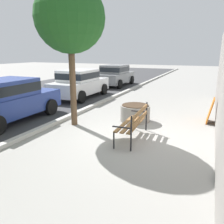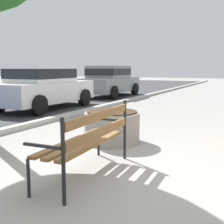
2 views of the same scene
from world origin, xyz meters
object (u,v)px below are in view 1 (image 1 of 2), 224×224
park_bench (134,121)px  leaning_signboard (210,110)px  street_tree_down_street (70,18)px  parked_car_grey (115,75)px  parked_car_blue (7,99)px  concrete_planter (135,113)px  parked_car_white (79,83)px

park_bench → leaning_signboard: bearing=-37.0°
street_tree_down_street → parked_car_grey: 10.28m
parked_car_blue → parked_car_grey: 10.23m
parked_car_blue → parked_car_grey: same height
concrete_planter → parked_car_blue: (-1.90, 4.30, 0.53)m
parked_car_blue → parked_car_grey: size_ratio=1.00×
parked_car_blue → park_bench: bearing=-88.3°
concrete_planter → leaning_signboard: bearing=-70.3°
concrete_planter → parked_car_grey: 9.40m
park_bench → parked_car_blue: size_ratio=0.44×
street_tree_down_street → parked_car_blue: street_tree_down_street is taller
park_bench → parked_car_white: 6.89m
park_bench → street_tree_down_street: bearing=78.5°
street_tree_down_street → parked_car_grey: street_tree_down_street is taller
parked_car_white → leaning_signboard: 7.21m
park_bench → street_tree_down_street: 3.86m
street_tree_down_street → leaning_signboard: bearing=-63.5°
concrete_planter → leaning_signboard: leaning_signboard is taller
park_bench → leaning_signboard: 3.34m
street_tree_down_street → parked_car_white: size_ratio=1.14×
street_tree_down_street → parked_car_blue: bearing=104.2°
leaning_signboard → parked_car_white: bearing=72.0°
concrete_planter → parked_car_white: size_ratio=0.26×
parked_car_white → parked_car_grey: same height
concrete_planter → leaning_signboard: (0.91, -2.55, 0.14)m
park_bench → parked_car_grey: bearing=25.6°
street_tree_down_street → parked_car_blue: size_ratio=1.14×
street_tree_down_street → parked_car_white: (4.41, 2.46, -2.70)m
parked_car_white → leaning_signboard: size_ratio=4.57×
parked_car_grey → leaning_signboard: (-7.42, -6.85, -0.39)m
street_tree_down_street → park_bench: bearing=-101.5°
leaning_signboard → concrete_planter: bearing=109.7°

